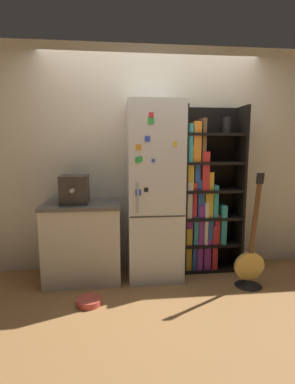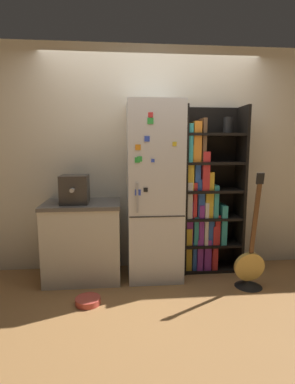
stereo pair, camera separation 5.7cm
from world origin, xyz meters
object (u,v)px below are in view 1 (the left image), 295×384
(refrigerator, at_px, (154,192))
(guitar, at_px, (249,270))
(bookshelf, at_px, (204,200))
(pet_bowl, at_px, (89,301))
(espresso_machine, at_px, (75,189))

(refrigerator, bearing_deg, guitar, -22.47)
(bookshelf, distance_m, pet_bowl, 1.69)
(refrigerator, height_order, guitar, refrigerator)
(refrigerator, bearing_deg, pet_bowl, -139.50)
(guitar, bearing_deg, espresso_machine, 169.15)
(refrigerator, distance_m, espresso_machine, 0.86)
(refrigerator, bearing_deg, bookshelf, 12.37)
(pet_bowl, bearing_deg, espresso_machine, 106.94)
(bookshelf, height_order, pet_bowl, bookshelf)
(refrigerator, relative_size, pet_bowl, 8.12)
(refrigerator, distance_m, guitar, 1.30)
(espresso_machine, height_order, pet_bowl, espresso_machine)
(espresso_machine, bearing_deg, refrigerator, 3.26)
(refrigerator, xyz_separation_m, bookshelf, (0.61, 0.13, -0.13))
(espresso_machine, distance_m, guitar, 2.03)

